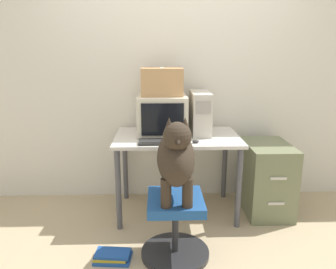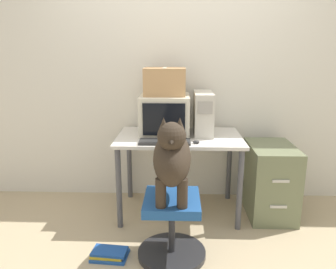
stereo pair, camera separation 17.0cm
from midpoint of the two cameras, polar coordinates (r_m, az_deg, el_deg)
name	(u,v)px [view 1 (the left image)]	position (r m, az deg, el deg)	size (l,w,h in m)	color
ground_plane	(179,230)	(3.01, 0.24, -16.35)	(12.00, 12.00, 0.00)	tan
wall_back	(175,75)	(3.38, -0.22, 10.38)	(8.00, 0.05, 2.60)	silver
desk	(177,146)	(3.07, 0.01, -2.08)	(1.15, 0.72, 0.77)	silver
crt_monitor	(162,115)	(3.09, -2.60, 3.46)	(0.46, 0.46, 0.37)	beige
pc_tower	(200,113)	(3.12, 4.05, 3.80)	(0.17, 0.45, 0.39)	beige
keyboard	(164,142)	(2.80, -2.39, -1.27)	(0.44, 0.17, 0.03)	#2D2D2D
computer_mouse	(196,142)	(2.80, 3.11, -1.24)	(0.06, 0.04, 0.03)	#333333
office_chair	(175,226)	(2.57, -0.68, -15.72)	(0.52, 0.52, 0.49)	#262628
dog	(176,157)	(2.32, -0.71, -3.87)	(0.27, 0.56, 0.63)	#33281E
filing_cabinet	(266,178)	(3.31, 15.29, -7.30)	(0.41, 0.62, 0.68)	#6B7251
cardboard_box	(162,82)	(3.05, -2.67, 9.18)	(0.38, 0.30, 0.25)	tan
book_stack_floor	(112,256)	(2.69, -11.55, -20.04)	(0.29, 0.22, 0.06)	#1E4C9E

